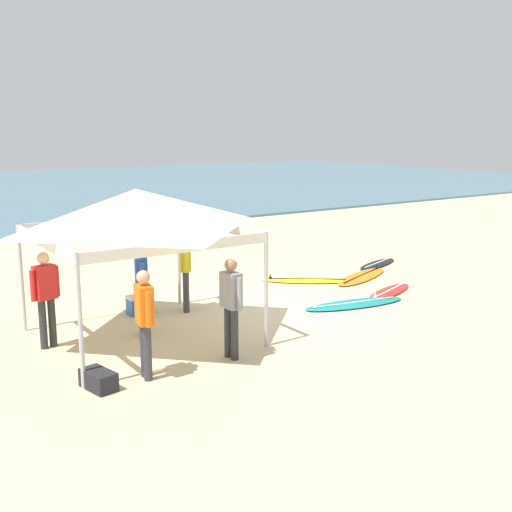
{
  "coord_description": "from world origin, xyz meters",
  "views": [
    {
      "loc": [
        -7.51,
        -10.3,
        3.78
      ],
      "look_at": [
        0.18,
        1.04,
        1.0
      ],
      "focal_mm": 44.05,
      "sensor_mm": 36.0,
      "label": 1
    }
  ],
  "objects": [
    {
      "name": "person_grey",
      "position": [
        -2.24,
        -1.8,
        0.99
      ],
      "size": [
        0.25,
        0.55,
        1.71
      ],
      "color": "#2D2D33",
      "rests_on": "ground"
    },
    {
      "name": "gear_bag_near_tent",
      "position": [
        -4.54,
        -1.77,
        0.14
      ],
      "size": [
        0.44,
        0.65,
        0.28
      ],
      "primitive_type": "cube",
      "rotation": [
        0.0,
        0.0,
        1.78
      ],
      "color": "#232328",
      "rests_on": "ground"
    },
    {
      "name": "person_yellow",
      "position": [
        -1.56,
        1.1,
        0.99
      ],
      "size": [
        0.35,
        0.5,
        1.71
      ],
      "color": "#383842",
      "rests_on": "ground"
    },
    {
      "name": "surfboard_black",
      "position": [
        5.07,
        2.12,
        0.04
      ],
      "size": [
        1.95,
        1.12,
        0.19
      ],
      "color": "black",
      "rests_on": "ground"
    },
    {
      "name": "person_blue",
      "position": [
        -2.95,
        0.19,
        0.99
      ],
      "size": [
        0.33,
        0.52,
        1.71
      ],
      "color": "#2D2D33",
      "rests_on": "ground"
    },
    {
      "name": "surfboard_red",
      "position": [
        3.08,
        -0.26,
        0.04
      ],
      "size": [
        1.94,
        1.11,
        0.19
      ],
      "color": "red",
      "rests_on": "ground"
    },
    {
      "name": "cooler_box",
      "position": [
        -2.45,
        1.47,
        0.2
      ],
      "size": [
        0.5,
        0.36,
        0.39
      ],
      "color": "#2D60B7",
      "rests_on": "ground"
    },
    {
      "name": "surfboard_orange",
      "position": [
        3.62,
        1.24,
        0.04
      ],
      "size": [
        2.47,
        1.49,
        0.19
      ],
      "color": "orange",
      "rests_on": "ground"
    },
    {
      "name": "surfboard_yellow",
      "position": [
        2.19,
        1.72,
        0.04
      ],
      "size": [
        2.18,
        1.86,
        0.19
      ],
      "color": "yellow",
      "rests_on": "ground"
    },
    {
      "name": "person_orange",
      "position": [
        -3.78,
        -1.79,
        0.99
      ],
      "size": [
        0.27,
        0.54,
        1.71
      ],
      "color": "#383842",
      "rests_on": "ground"
    },
    {
      "name": "surfboard_teal",
      "position": [
        1.68,
        -0.57,
        0.04
      ],
      "size": [
        2.5,
        1.08,
        0.19
      ],
      "color": "#19847F",
      "rests_on": "ground"
    },
    {
      "name": "ground_plane",
      "position": [
        0.0,
        0.0,
        0.0
      ],
      "size": [
        80.0,
        80.0,
        0.0
      ],
      "primitive_type": "plane",
      "color": "beige"
    },
    {
      "name": "canopy_tent",
      "position": [
        -3.07,
        0.02,
        2.39
      ],
      "size": [
        3.43,
        3.43,
        2.75
      ],
      "color": "#B7B7BC",
      "rests_on": "ground"
    },
    {
      "name": "person_red",
      "position": [
        -4.62,
        0.47,
        0.99
      ],
      "size": [
        0.53,
        0.31,
        1.71
      ],
      "color": "#2D2D33",
      "rests_on": "ground"
    }
  ]
}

